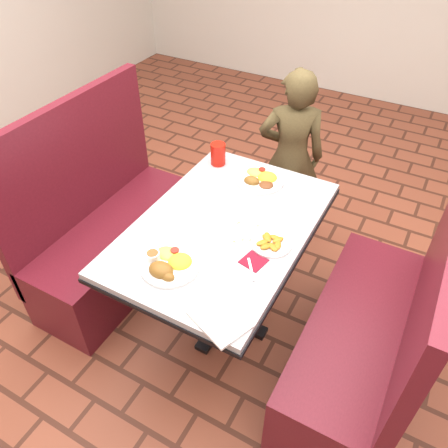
{
  "coord_description": "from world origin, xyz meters",
  "views": [
    {
      "loc": [
        0.79,
        -1.44,
        2.16
      ],
      "look_at": [
        0.0,
        0.0,
        0.75
      ],
      "focal_mm": 35.0,
      "sensor_mm": 36.0,
      "label": 1
    }
  ],
  "objects": [
    {
      "name": "booth_bench_right",
      "position": [
        0.8,
        0.0,
        0.33
      ],
      "size": [
        0.47,
        1.2,
        1.17
      ],
      "color": "maroon",
      "rests_on": "ground"
    },
    {
      "name": "fork_utensil",
      "position": [
        -0.06,
        -0.35,
        0.76
      ],
      "size": [
        0.05,
        0.15,
        0.0
      ],
      "primitive_type": "cube",
      "rotation": [
        0.0,
        0.0,
        -0.28
      ],
      "color": "#B8B8BD",
      "rests_on": "dining_table"
    },
    {
      "name": "far_dinner_plate",
      "position": [
        0.0,
        0.42,
        0.77
      ],
      "size": [
        0.27,
        0.27,
        0.07
      ],
      "rotation": [
        0.0,
        0.0,
        0.34
      ],
      "color": "white",
      "rests_on": "dining_table"
    },
    {
      "name": "red_tumbler",
      "position": [
        -0.29,
        0.46,
        0.82
      ],
      "size": [
        0.09,
        0.09,
        0.13
      ],
      "primitive_type": "cylinder",
      "color": "red",
      "rests_on": "dining_table"
    },
    {
      "name": "diner_person",
      "position": [
        -0.02,
        0.96,
        0.6
      ],
      "size": [
        0.52,
        0.44,
        1.21
      ],
      "primitive_type": "imported",
      "rotation": [
        0.0,
        0.0,
        3.55
      ],
      "color": "brown",
      "rests_on": "ground"
    },
    {
      "name": "maroon_napkin",
      "position": [
        0.24,
        -0.16,
        0.75
      ],
      "size": [
        0.12,
        0.12,
        0.0
      ],
      "primitive_type": "cube",
      "rotation": [
        0.0,
        0.0,
        -0.2
      ],
      "color": "maroon",
      "rests_on": "dining_table"
    },
    {
      "name": "knife_utensil",
      "position": [
        -0.09,
        -0.36,
        0.76
      ],
      "size": [
        0.02,
        0.16,
        0.0
      ],
      "primitive_type": "cube",
      "rotation": [
        0.0,
        0.0,
        -0.05
      ],
      "color": "silver",
      "rests_on": "dining_table"
    },
    {
      "name": "paper_napkin",
      "position": [
        0.27,
        -0.52,
        0.76
      ],
      "size": [
        0.27,
        0.24,
        0.01
      ],
      "primitive_type": "cube",
      "rotation": [
        0.0,
        0.0,
        -0.38
      ],
      "color": "white",
      "rests_on": "dining_table"
    },
    {
      "name": "plantain_plate",
      "position": [
        0.27,
        -0.02,
        0.76
      ],
      "size": [
        0.19,
        0.19,
        0.03
      ],
      "rotation": [
        0.0,
        0.0,
        -0.09
      ],
      "color": "white",
      "rests_on": "dining_table"
    },
    {
      "name": "lettuce_shreds",
      "position": [
        0.04,
        0.06,
        0.75
      ],
      "size": [
        0.28,
        0.32,
        0.0
      ],
      "primitive_type": null,
      "color": "#98C14D",
      "rests_on": "dining_table"
    },
    {
      "name": "near_dinner_plate",
      "position": [
        -0.07,
        -0.37,
        0.78
      ],
      "size": [
        0.27,
        0.27,
        0.08
      ],
      "rotation": [
        0.0,
        0.0,
        -0.43
      ],
      "color": "white",
      "rests_on": "dining_table"
    },
    {
      "name": "dining_table",
      "position": [
        0.0,
        0.0,
        0.65
      ],
      "size": [
        0.81,
        1.21,
        0.75
      ],
      "color": "#ADAFB2",
      "rests_on": "ground"
    },
    {
      "name": "booth_bench_left",
      "position": [
        -0.8,
        0.0,
        0.33
      ],
      "size": [
        0.47,
        1.2,
        1.17
      ],
      "color": "maroon",
      "rests_on": "ground"
    },
    {
      "name": "spoon_utensil",
      "position": [
        0.26,
        -0.22,
        0.76
      ],
      "size": [
        0.09,
        0.12,
        0.0
      ],
      "primitive_type": "cube",
      "rotation": [
        0.0,
        0.0,
        0.62
      ],
      "color": "silver",
      "rests_on": "dining_table"
    }
  ]
}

